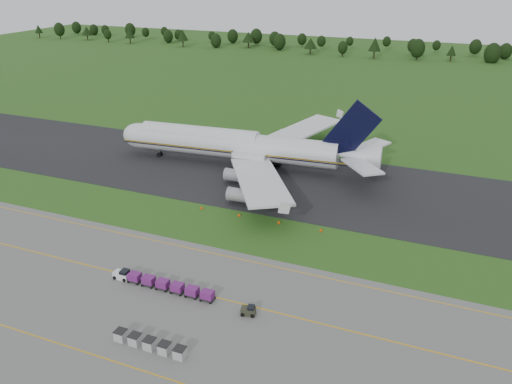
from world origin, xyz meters
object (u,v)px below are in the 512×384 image
at_px(baggage_train, 161,284).
at_px(utility_cart, 248,311).
at_px(edge_markers, 259,219).
at_px(uld_row, 150,344).
at_px(aircraft, 238,145).

relative_size(baggage_train, utility_cart, 7.74).
height_order(utility_cart, edge_markers, utility_cart).
xyz_separation_m(baggage_train, edge_markers, (6.04, 28.65, -0.68)).
xyz_separation_m(baggage_train, uld_row, (6.10, -12.88, -0.10)).
xyz_separation_m(aircraft, edge_markers, (16.73, -27.39, -5.48)).
xyz_separation_m(aircraft, utility_cart, (26.68, -56.95, -5.10)).
xyz_separation_m(uld_row, edge_markers, (-0.06, 41.53, -0.58)).
height_order(baggage_train, utility_cart, baggage_train).
relative_size(aircraft, uld_row, 6.41).
height_order(uld_row, edge_markers, uld_row).
height_order(baggage_train, uld_row, baggage_train).
relative_size(aircraft, edge_markers, 2.61).
bearing_deg(edge_markers, uld_row, -89.91).
distance_m(aircraft, uld_row, 71.10).
bearing_deg(baggage_train, edge_markers, 78.10).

